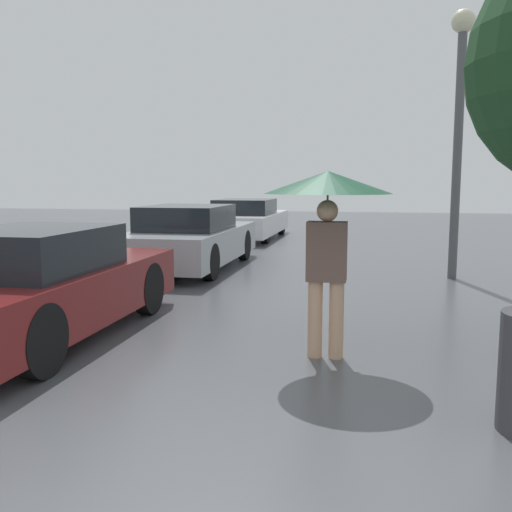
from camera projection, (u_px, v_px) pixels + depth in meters
The scene contains 5 objects.
pedestrian at pixel (328, 202), 5.42m from camera, with size 1.21×1.21×1.82m.
parked_car_nearest at pixel (40, 286), 6.27m from camera, with size 1.65×4.02×1.23m.
parked_car_middle at pixel (190, 238), 11.30m from camera, with size 1.76×4.34×1.25m.
parked_car_farthest at pixel (247, 220), 17.25m from camera, with size 1.86×4.56×1.18m.
street_lamp at pixel (460, 105), 9.77m from camera, with size 0.40×0.40×4.59m.
Camera 1 is at (0.28, -2.41, 1.72)m, focal length 40.00 mm.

